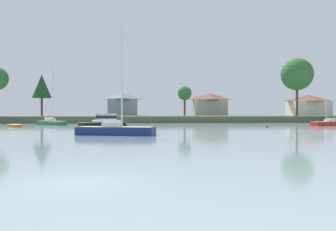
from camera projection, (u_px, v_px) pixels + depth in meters
name	position (u px, v px, depth m)	size (l,w,h in m)	color
ground_plane	(79.00, 181.00, 12.90)	(511.82, 511.82, 0.00)	gray
far_shore_bank	(122.00, 118.00, 105.12)	(230.32, 40.72, 1.53)	#4C563D
cruiser_black	(108.00, 124.00, 59.98)	(8.34, 5.68, 4.18)	black
dinghy_white	(320.00, 123.00, 78.51)	(2.61, 4.17, 0.67)	white
sailboat_red	(328.00, 125.00, 67.85)	(7.05, 3.70, 10.49)	#B2231E
dinghy_orange	(15.00, 126.00, 61.66)	(3.07, 3.62, 0.62)	orange
sailboat_navy	(116.00, 133.00, 39.48)	(8.53, 4.56, 12.16)	navy
sailboat_green	(51.00, 124.00, 72.98)	(6.95, 7.44, 11.42)	#236B3D
mooring_buoy_white	(12.00, 130.00, 50.13)	(0.42, 0.42, 0.47)	white
mooring_buoy_yellow	(93.00, 130.00, 49.71)	(0.40, 0.40, 0.45)	yellow
mooring_buoy_red	(267.00, 127.00, 60.51)	(0.47, 0.47, 0.52)	red
shore_tree_right	(297.00, 74.00, 93.62)	(8.01, 8.01, 14.45)	brown
shore_tree_far_right	(42.00, 86.00, 98.00)	(4.98, 4.98, 10.80)	brown
shore_tree_far_left	(185.00, 93.00, 106.40)	(4.00, 4.00, 8.40)	brown
cottage_near_water	(209.00, 104.00, 117.82)	(10.64, 8.00, 6.97)	#9E998E
cottage_eastern	(308.00, 105.00, 113.03)	(12.02, 8.53, 6.22)	silver
cottage_hillside	(123.00, 104.00, 114.09)	(9.40, 9.64, 6.85)	gray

